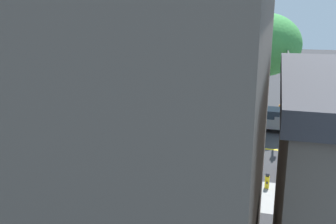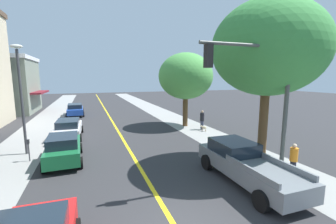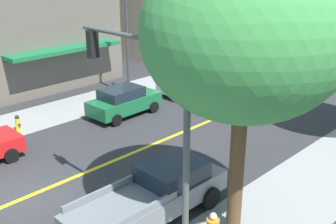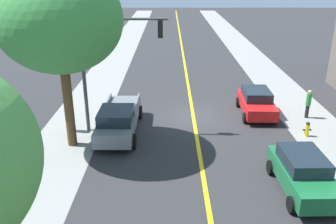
{
  "view_description": "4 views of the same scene",
  "coord_description": "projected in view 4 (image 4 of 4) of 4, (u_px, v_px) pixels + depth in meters",
  "views": [
    {
      "loc": [
        -25.73,
        2.85,
        9.31
      ],
      "look_at": [
        0.01,
        10.11,
        2.1
      ],
      "focal_mm": 41.45,
      "sensor_mm": 36.0,
      "label": 1
    },
    {
      "loc": [
        -2.53,
        -5.73,
        4.91
      ],
      "look_at": [
        3.35,
        10.55,
        2.24
      ],
      "focal_mm": 24.03,
      "sensor_mm": 36.0,
      "label": 2
    },
    {
      "loc": [
        13.23,
        -5.78,
        8.47
      ],
      "look_at": [
        1.15,
        6.46,
        1.99
      ],
      "focal_mm": 44.97,
      "sensor_mm": 36.0,
      "label": 3
    },
    {
      "loc": [
        1.53,
        20.88,
        8.56
      ],
      "look_at": [
        1.58,
        5.12,
        2.3
      ],
      "focal_mm": 38.31,
      "sensor_mm": 36.0,
      "label": 4
    }
  ],
  "objects": [
    {
      "name": "green_sedan_left_curb",
      "position": [
        303.0,
        173.0,
        14.66
      ],
      "size": [
        2.1,
        4.21,
        1.62
      ],
      "rotation": [
        0.0,
        0.0,
        1.6
      ],
      "color": "#196638",
      "rests_on": "ground"
    },
    {
      "name": "fire_hydrant",
      "position": [
        307.0,
        129.0,
        19.67
      ],
      "size": [
        0.44,
        0.24,
        0.86
      ],
      "color": "yellow",
      "rests_on": "ground"
    },
    {
      "name": "ground_plane",
      "position": [
        193.0,
        116.0,
        22.56
      ],
      "size": [
        140.0,
        140.0,
        0.0
      ],
      "primitive_type": "plane",
      "color": "#2D2D30"
    },
    {
      "name": "traffic_light_mast",
      "position": [
        107.0,
        54.0,
        18.95
      ],
      "size": [
        4.67,
        0.32,
        6.68
      ],
      "rotation": [
        0.0,
        0.0,
        3.14
      ],
      "color": "#474C47",
      "rests_on": "ground"
    },
    {
      "name": "red_sedan_left_curb",
      "position": [
        256.0,
        102.0,
        22.57
      ],
      "size": [
        2.12,
        4.24,
        1.58
      ],
      "rotation": [
        0.0,
        0.0,
        1.54
      ],
      "color": "red",
      "rests_on": "ground"
    },
    {
      "name": "pedestrian_green_shirt",
      "position": [
        308.0,
        103.0,
        21.96
      ],
      "size": [
        0.3,
        0.3,
        1.8
      ],
      "rotation": [
        0.0,
        0.0,
        3.77
      ],
      "color": "black",
      "rests_on": "ground"
    },
    {
      "name": "street_tree_left_near",
      "position": [
        59.0,
        20.0,
        16.51
      ],
      "size": [
        5.92,
        5.92,
        8.95
      ],
      "color": "brown",
      "rests_on": "ground"
    },
    {
      "name": "road_centerline_stripe",
      "position": [
        193.0,
        116.0,
        22.56
      ],
      "size": [
        0.2,
        126.0,
        0.0
      ],
      "primitive_type": "cube",
      "color": "yellow",
      "rests_on": "ground"
    },
    {
      "name": "pedestrian_orange_shirt",
      "position": [
        70.0,
        117.0,
        20.14
      ],
      "size": [
        0.37,
        0.37,
        1.65
      ],
      "rotation": [
        0.0,
        0.0,
        2.58
      ],
      "color": "black",
      "rests_on": "ground"
    },
    {
      "name": "sidewalk_left",
      "position": [
        306.0,
        116.0,
        22.54
      ],
      "size": [
        3.48,
        126.0,
        0.01
      ],
      "primitive_type": "cube",
      "color": "gray",
      "rests_on": "ground"
    },
    {
      "name": "sidewalk_right",
      "position": [
        81.0,
        116.0,
        22.57
      ],
      "size": [
        3.48,
        126.0,
        0.01
      ],
      "primitive_type": "cube",
      "color": "gray",
      "rests_on": "ground"
    },
    {
      "name": "grey_pickup_truck",
      "position": [
        119.0,
        119.0,
        19.85
      ],
      "size": [
        2.21,
        6.0,
        1.75
      ],
      "rotation": [
        0.0,
        0.0,
        1.57
      ],
      "color": "slate",
      "rests_on": "ground"
    }
  ]
}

